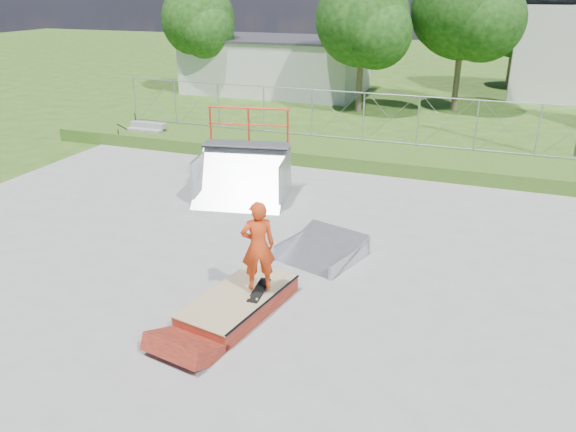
# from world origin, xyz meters

# --- Properties ---
(ground) EXTENTS (120.00, 120.00, 0.00)m
(ground) POSITION_xyz_m (0.00, 0.00, 0.00)
(ground) COLOR #2E4F16
(ground) RESTS_ON ground
(concrete_pad) EXTENTS (20.00, 16.00, 0.04)m
(concrete_pad) POSITION_xyz_m (0.00, 0.00, 0.02)
(concrete_pad) COLOR gray
(concrete_pad) RESTS_ON ground
(grass_berm) EXTENTS (24.00, 3.00, 0.50)m
(grass_berm) POSITION_xyz_m (0.00, 9.50, 0.25)
(grass_berm) COLOR #2E4F16
(grass_berm) RESTS_ON ground
(grind_box) EXTENTS (1.64, 2.70, 0.37)m
(grind_box) POSITION_xyz_m (0.42, -1.27, 0.19)
(grind_box) COLOR maroon
(grind_box) RESTS_ON concrete_pad
(quarter_pipe) EXTENTS (2.94, 2.63, 2.56)m
(quarter_pipe) POSITION_xyz_m (-2.09, 4.29, 1.28)
(quarter_pipe) COLOR #9EA0A6
(quarter_pipe) RESTS_ON concrete_pad
(flat_bank_ramp) EXTENTS (2.03, 2.10, 0.49)m
(flat_bank_ramp) POSITION_xyz_m (1.23, 1.47, 0.25)
(flat_bank_ramp) COLOR #9EA0A6
(flat_bank_ramp) RESTS_ON concrete_pad
(skateboard) EXTENTS (0.25, 0.80, 0.13)m
(skateboard) POSITION_xyz_m (0.76, -1.06, 0.42)
(skateboard) COLOR black
(skateboard) RESTS_ON grind_box
(skater) EXTENTS (0.77, 0.70, 1.78)m
(skater) POSITION_xyz_m (0.76, -1.06, 1.31)
(skater) COLOR red
(skater) RESTS_ON grind_box
(concrete_stairs) EXTENTS (1.50, 1.60, 0.80)m
(concrete_stairs) POSITION_xyz_m (-8.50, 8.70, 0.40)
(concrete_stairs) COLOR gray
(concrete_stairs) RESTS_ON ground
(chain_link_fence) EXTENTS (20.00, 0.06, 1.80)m
(chain_link_fence) POSITION_xyz_m (0.00, 10.50, 1.40)
(chain_link_fence) COLOR #95989D
(chain_link_fence) RESTS_ON grass_berm
(utility_building_flat) EXTENTS (10.00, 6.00, 3.00)m
(utility_building_flat) POSITION_xyz_m (-8.00, 22.00, 1.50)
(utility_building_flat) COLOR silver
(utility_building_flat) RESTS_ON ground
(tree_left_near) EXTENTS (4.76, 4.48, 6.65)m
(tree_left_near) POSITION_xyz_m (-1.75, 17.83, 4.24)
(tree_left_near) COLOR brown
(tree_left_near) RESTS_ON ground
(tree_center) EXTENTS (5.44, 5.12, 7.60)m
(tree_center) POSITION_xyz_m (2.78, 19.81, 4.85)
(tree_center) COLOR brown
(tree_center) RESTS_ON ground
(tree_left_far) EXTENTS (4.42, 4.16, 6.18)m
(tree_left_far) POSITION_xyz_m (-11.77, 19.85, 3.94)
(tree_left_far) COLOR brown
(tree_left_far) RESTS_ON ground
(tree_back_mid) EXTENTS (4.08, 3.84, 5.70)m
(tree_back_mid) POSITION_xyz_m (5.21, 27.86, 3.63)
(tree_back_mid) COLOR brown
(tree_back_mid) RESTS_ON ground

